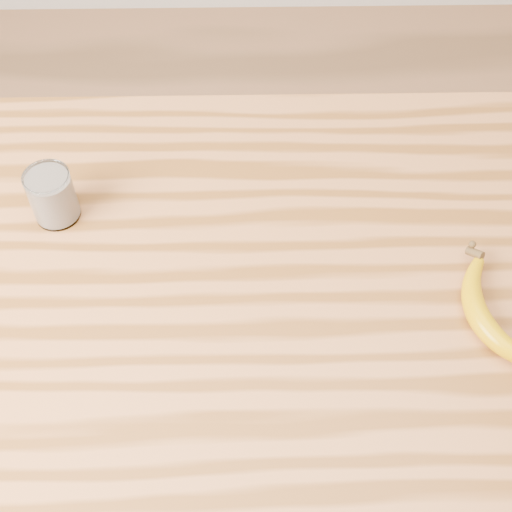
{
  "coord_description": "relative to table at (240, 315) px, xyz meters",
  "views": [
    {
      "loc": [
        0.02,
        -0.63,
        1.78
      ],
      "look_at": [
        0.03,
        0.0,
        0.93
      ],
      "focal_mm": 50.0,
      "sensor_mm": 36.0,
      "label": 1
    }
  ],
  "objects": [
    {
      "name": "smoothie_glass",
      "position": [
        -0.29,
        0.12,
        0.17
      ],
      "size": [
        0.07,
        0.07,
        0.09
      ],
      "color": "white",
      "rests_on": "table"
    },
    {
      "name": "banana",
      "position": [
        0.34,
        -0.11,
        0.15
      ],
      "size": [
        0.18,
        0.3,
        0.03
      ],
      "primitive_type": null,
      "rotation": [
        0.0,
        0.0,
        0.31
      ],
      "color": "#C49100",
      "rests_on": "table"
    },
    {
      "name": "room",
      "position": [
        0.0,
        0.0,
        0.58
      ],
      "size": [
        4.04,
        4.04,
        2.7
      ],
      "color": "#946643",
      "rests_on": "ground"
    },
    {
      "name": "table",
      "position": [
        0.0,
        0.0,
        0.0
      ],
      "size": [
        1.2,
        0.8,
        0.9
      ],
      "color": "#AD6B38",
      "rests_on": "ground"
    }
  ]
}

